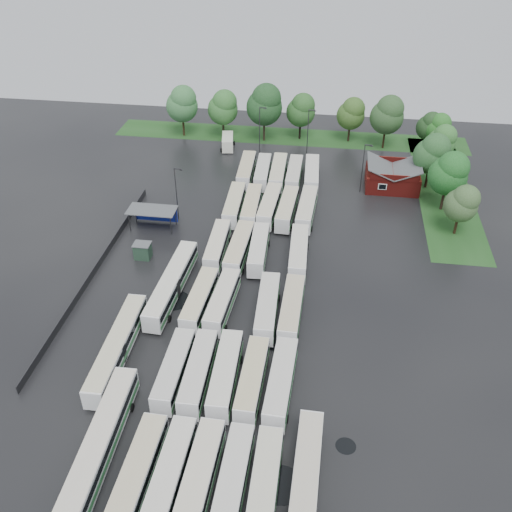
# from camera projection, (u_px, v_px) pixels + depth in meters

# --- Properties ---
(ground) EXTENTS (160.00, 160.00, 0.00)m
(ground) POSITION_uv_depth(u_px,v_px,m) (229.00, 319.00, 78.49)
(ground) COLOR black
(ground) RESTS_ON ground
(brick_building) EXTENTS (10.07, 8.60, 5.39)m
(brick_building) POSITION_uv_depth(u_px,v_px,m) (392.00, 178.00, 109.47)
(brick_building) COLOR maroon
(brick_building) RESTS_ON ground
(wash_shed) EXTENTS (8.20, 4.20, 3.58)m
(wash_shed) POSITION_uv_depth(u_px,v_px,m) (153.00, 211.00, 96.79)
(wash_shed) COLOR #2D2D30
(wash_shed) RESTS_ON ground
(utility_hut) EXTENTS (2.70, 2.20, 2.62)m
(utility_hut) POSITION_uv_depth(u_px,v_px,m) (143.00, 251.00, 89.93)
(utility_hut) COLOR #203929
(utility_hut) RESTS_ON ground
(grass_strip_north) EXTENTS (80.00, 10.00, 0.01)m
(grass_strip_north) POSITION_uv_depth(u_px,v_px,m) (289.00, 136.00, 131.09)
(grass_strip_north) COLOR #1C4719
(grass_strip_north) RESTS_ON ground
(grass_strip_east) EXTENTS (10.00, 50.00, 0.01)m
(grass_strip_east) POSITION_uv_depth(u_px,v_px,m) (444.00, 190.00, 109.36)
(grass_strip_east) COLOR #1C4719
(grass_strip_east) RESTS_ON ground
(west_fence) EXTENTS (0.10, 50.00, 1.20)m
(west_fence) POSITION_uv_depth(u_px,v_px,m) (96.00, 268.00, 87.30)
(west_fence) COLOR #2D2D30
(west_fence) RESTS_ON ground
(bus_r0c0) EXTENTS (2.79, 12.46, 3.46)m
(bus_r0c0) POSITION_uv_depth(u_px,v_px,m) (138.00, 472.00, 56.44)
(bus_r0c0) COLOR white
(bus_r0c0) RESTS_ON ground
(bus_r0c1) EXTENTS (2.73, 12.11, 3.36)m
(bus_r0c1) POSITION_uv_depth(u_px,v_px,m) (170.00, 474.00, 56.39)
(bus_r0c1) COLOR white
(bus_r0c1) RESTS_ON ground
(bus_r0c2) EXTENTS (2.88, 12.55, 3.48)m
(bus_r0c2) POSITION_uv_depth(u_px,v_px,m) (200.00, 479.00, 55.86)
(bus_r0c2) COLOR white
(bus_r0c2) RESTS_ON ground
(bus_r0c3) EXTENTS (2.62, 11.92, 3.31)m
(bus_r0c3) POSITION_uv_depth(u_px,v_px,m) (233.00, 481.00, 55.74)
(bus_r0c3) COLOR white
(bus_r0c3) RESTS_ON ground
(bus_r0c4) EXTENTS (2.70, 12.16, 3.38)m
(bus_r0c4) POSITION_uv_depth(u_px,v_px,m) (264.00, 486.00, 55.25)
(bus_r0c4) COLOR white
(bus_r0c4) RESTS_ON ground
(bus_r1c0) EXTENTS (2.54, 11.87, 3.30)m
(bus_r1c0) POSITION_uv_depth(u_px,v_px,m) (174.00, 370.00, 68.01)
(bus_r1c0) COLOR white
(bus_r1c0) RESTS_ON ground
(bus_r1c1) EXTENTS (2.85, 12.24, 3.39)m
(bus_r1c1) POSITION_uv_depth(u_px,v_px,m) (199.00, 372.00, 67.61)
(bus_r1c1) COLOR white
(bus_r1c1) RESTS_ON ground
(bus_r1c2) EXTENTS (3.04, 12.50, 3.46)m
(bus_r1c2) POSITION_uv_depth(u_px,v_px,m) (225.00, 374.00, 67.35)
(bus_r1c2) COLOR white
(bus_r1c2) RESTS_ON ground
(bus_r1c3) EXTENTS (2.66, 11.98, 3.33)m
(bus_r1c3) POSITION_uv_depth(u_px,v_px,m) (252.00, 379.00, 66.74)
(bus_r1c3) COLOR white
(bus_r1c3) RESTS_ON ground
(bus_r1c4) EXTENTS (2.97, 12.45, 3.45)m
(bus_r1c4) POSITION_uv_depth(u_px,v_px,m) (281.00, 382.00, 66.26)
(bus_r1c4) COLOR white
(bus_r1c4) RESTS_ON ground
(bus_r2c0) EXTENTS (3.07, 12.11, 3.34)m
(bus_r2c0) POSITION_uv_depth(u_px,v_px,m) (200.00, 300.00, 78.91)
(bus_r2c0) COLOR white
(bus_r2c0) RESTS_ON ground
(bus_r2c1) EXTENTS (3.15, 12.12, 3.34)m
(bus_r2c1) POSITION_uv_depth(u_px,v_px,m) (222.00, 301.00, 78.69)
(bus_r2c1) COLOR white
(bus_r2c1) RESTS_ON ground
(bus_r2c3) EXTENTS (3.14, 12.51, 3.46)m
(bus_r2c3) POSITION_uv_depth(u_px,v_px,m) (267.00, 307.00, 77.50)
(bus_r2c3) COLOR white
(bus_r2c3) RESTS_ON ground
(bus_r2c4) EXTENTS (2.73, 12.35, 3.43)m
(bus_r2c4) POSITION_uv_depth(u_px,v_px,m) (291.00, 309.00, 77.17)
(bus_r2c4) COLOR white
(bus_r2c4) RESTS_ON ground
(bus_r3c0) EXTENTS (2.84, 11.97, 3.32)m
(bus_r3c0) POSITION_uv_depth(u_px,v_px,m) (217.00, 246.00, 90.19)
(bus_r3c0) COLOR white
(bus_r3c0) RESTS_ON ground
(bus_r3c1) EXTENTS (3.05, 12.62, 3.49)m
(bus_r3c1) POSITION_uv_depth(u_px,v_px,m) (239.00, 249.00, 89.33)
(bus_r3c1) COLOR white
(bus_r3c1) RESTS_ON ground
(bus_r3c2) EXTENTS (3.05, 11.96, 3.30)m
(bus_r3c2) POSITION_uv_depth(u_px,v_px,m) (259.00, 249.00, 89.37)
(bus_r3c2) COLOR white
(bus_r3c2) RESTS_ON ground
(bus_r3c4) EXTENTS (3.10, 12.60, 3.48)m
(bus_r3c4) POSITION_uv_depth(u_px,v_px,m) (299.00, 253.00, 88.41)
(bus_r3c4) COLOR white
(bus_r3c4) RESTS_ON ground
(bus_r4c0) EXTENTS (3.03, 12.39, 3.43)m
(bus_r4c0) POSITION_uv_depth(u_px,v_px,m) (234.00, 205.00, 100.92)
(bus_r4c0) COLOR white
(bus_r4c0) RESTS_ON ground
(bus_r4c1) EXTENTS (2.98, 12.26, 3.39)m
(bus_r4c1) POSITION_uv_depth(u_px,v_px,m) (252.00, 207.00, 100.45)
(bus_r4c1) COLOR white
(bus_r4c1) RESTS_ON ground
(bus_r4c2) EXTENTS (3.15, 12.63, 3.49)m
(bus_r4c2) POSITION_uv_depth(u_px,v_px,m) (270.00, 206.00, 100.49)
(bus_r4c2) COLOR white
(bus_r4c2) RESTS_ON ground
(bus_r4c3) EXTENTS (3.12, 12.34, 3.41)m
(bus_r4c3) POSITION_uv_depth(u_px,v_px,m) (287.00, 209.00, 99.74)
(bus_r4c3) COLOR white
(bus_r4c3) RESTS_ON ground
(bus_r4c4) EXTENTS (3.16, 12.66, 3.50)m
(bus_r4c4) POSITION_uv_depth(u_px,v_px,m) (307.00, 209.00, 99.59)
(bus_r4c4) COLOR white
(bus_r4c4) RESTS_ON ground
(bus_r5c0) EXTENTS (3.14, 12.46, 3.44)m
(bus_r5c0) POSITION_uv_depth(u_px,v_px,m) (246.00, 170.00, 112.31)
(bus_r5c0) COLOR white
(bus_r5c0) RESTS_ON ground
(bus_r5c1) EXTENTS (3.06, 12.03, 3.32)m
(bus_r5c1) POSITION_uv_depth(u_px,v_px,m) (263.00, 172.00, 111.78)
(bus_r5c1) COLOR white
(bus_r5c1) RESTS_ON ground
(bus_r5c2) EXTENTS (2.98, 12.58, 3.48)m
(bus_r5c2) POSITION_uv_depth(u_px,v_px,m) (278.00, 173.00, 111.36)
(bus_r5c2) COLOR white
(bus_r5c2) RESTS_ON ground
(bus_r5c3) EXTENTS (2.63, 12.06, 3.35)m
(bus_r5c3) POSITION_uv_depth(u_px,v_px,m) (294.00, 174.00, 111.10)
(bus_r5c3) COLOR white
(bus_r5c3) RESTS_ON ground
(bus_r5c4) EXTENTS (3.18, 12.59, 3.48)m
(bus_r5c4) POSITION_uv_depth(u_px,v_px,m) (312.00, 174.00, 110.82)
(bus_r5c4) COLOR white
(bus_r5c4) RESTS_ON ground
(artic_bus_west_a) EXTENTS (3.13, 18.58, 3.44)m
(artic_bus_west_a) POSITION_uv_depth(u_px,v_px,m) (101.00, 442.00, 59.45)
(artic_bus_west_a) COLOR white
(artic_bus_west_a) RESTS_ON ground
(artic_bus_west_b) EXTENTS (3.37, 18.50, 3.42)m
(artic_bus_west_b) POSITION_uv_depth(u_px,v_px,m) (172.00, 284.00, 81.88)
(artic_bus_west_b) COLOR white
(artic_bus_west_b) RESTS_ON ground
(artic_bus_west_c) EXTENTS (2.89, 17.93, 3.32)m
(artic_bus_west_c) POSITION_uv_depth(u_px,v_px,m) (117.00, 347.00, 71.18)
(artic_bus_west_c) COLOR white
(artic_bus_west_c) RESTS_ON ground
(artic_bus_east) EXTENTS (2.80, 17.98, 3.33)m
(artic_bus_east) POSITION_uv_depth(u_px,v_px,m) (304.00, 493.00, 54.61)
(artic_bus_east) COLOR white
(artic_bus_east) RESTS_ON ground
(minibus) EXTENTS (3.41, 6.73, 2.81)m
(minibus) POSITION_uv_depth(u_px,v_px,m) (228.00, 142.00, 124.80)
(minibus) COLOR white
(minibus) RESTS_ON ground
(tree_north_0) EXTENTS (7.13, 7.13, 11.80)m
(tree_north_0) POSITION_uv_depth(u_px,v_px,m) (182.00, 103.00, 127.25)
(tree_north_0) COLOR #372917
(tree_north_0) RESTS_ON ground
(tree_north_1) EXTENTS (6.76, 6.76, 11.19)m
(tree_north_1) POSITION_uv_depth(u_px,v_px,m) (223.00, 107.00, 126.55)
(tree_north_1) COLOR #31271B
(tree_north_1) RESTS_ON ground
(tree_north_2) EXTENTS (7.93, 7.93, 13.13)m
(tree_north_2) POSITION_uv_depth(u_px,v_px,m) (265.00, 104.00, 124.39)
(tree_north_2) COLOR #31251A
(tree_north_2) RESTS_ON ground
(tree_north_3) EXTENTS (6.44, 6.44, 10.67)m
(tree_north_3) POSITION_uv_depth(u_px,v_px,m) (302.00, 110.00, 126.09)
(tree_north_3) COLOR black
(tree_north_3) RESTS_ON ground
(tree_north_4) EXTENTS (6.18, 6.18, 10.24)m
(tree_north_4) POSITION_uv_depth(u_px,v_px,m) (352.00, 113.00, 125.07)
(tree_north_4) COLOR black
(tree_north_4) RESTS_ON ground
(tree_north_5) EXTENTS (7.23, 7.23, 11.97)m
(tree_north_5) POSITION_uv_depth(u_px,v_px,m) (388.00, 114.00, 121.37)
(tree_north_5) COLOR black
(tree_north_5) RESTS_ON ground
(tree_north_6) EXTENTS (5.31, 5.30, 8.77)m
(tree_north_6) POSITION_uv_depth(u_px,v_px,m) (430.00, 126.00, 121.60)
(tree_north_6) COLOR black
(tree_north_6) RESTS_ON ground
(tree_east_0) EXTENTS (5.59, 5.59, 9.26)m
(tree_east_0) POSITION_uv_depth(u_px,v_px,m) (463.00, 203.00, 93.12)
(tree_east_0) COLOR black
(tree_east_0) RESTS_ON ground
(tree_east_1) EXTENTS (6.87, 6.87, 11.38)m
(tree_east_1) POSITION_uv_depth(u_px,v_px,m) (450.00, 173.00, 99.19)
(tree_east_1) COLOR black
(tree_east_1) RESTS_ON ground
(tree_east_2) EXTENTS (6.70, 6.70, 11.10)m
(tree_east_2) POSITION_uv_depth(u_px,v_px,m) (433.00, 153.00, 106.35)
(tree_east_2) COLOR black
(tree_east_2) RESTS_ON ground
(tree_east_3) EXTENTS (5.80, 5.80, 9.60)m
(tree_east_3) POSITION_uv_depth(u_px,v_px,m) (442.00, 141.00, 113.65)
(tree_east_3) COLOR black
(tree_east_3) RESTS_ON ground
(tree_east_4) EXTENTS (5.47, 5.44, 9.01)m
(tree_east_4) POSITION_uv_depth(u_px,v_px,m) (438.00, 127.00, 120.44)
(tree_east_4) COLOR black
(tree_east_4) RESTS_ON ground
(lamp_post_ne) EXTENTS (1.50, 0.29, 9.74)m
(lamp_post_ne) POSITION_uv_depth(u_px,v_px,m) (364.00, 165.00, 105.60)
(lamp_post_ne) COLOR #2D2D30
(lamp_post_ne) RESTS_ON ground
(lamp_post_nw) EXTENTS (1.51, 0.29, 9.83)m
(lamp_post_nw) POSITION_uv_depth(u_px,v_px,m) (177.00, 190.00, 97.38)
(lamp_post_nw) COLOR #2D2D30
(lamp_post_nw) RESTS_ON ground
(lamp_post_back_w) EXTENTS (1.57, 0.31, 10.18)m
(lamp_post_back_w) POSITION_uv_depth(u_px,v_px,m) (260.00, 127.00, 120.39)
(lamp_post_back_w) COLOR #2D2D30
(lamp_post_back_w) RESTS_ON ground
(lamp_post_back_e) EXTENTS (1.57, 0.31, 10.19)m
(lamp_post_back_e) POSITION_uv_depth(u_px,v_px,m) (309.00, 129.00, 119.21)
(lamp_post_back_e) COLOR #2D2D30
(lamp_post_back_e) RESTS_ON ground
(puddle_0) EXTENTS (5.37, 5.37, 0.01)m
(puddle_0) POSITION_uv_depth(u_px,v_px,m) (182.00, 447.00, 61.18)
(puddle_0) COLOR black
(puddle_0) RESTS_ON ground
(puddle_1) EXTENTS (4.65, 4.65, 0.01)m
(puddle_1) POSITION_uv_depth(u_px,v_px,m) (280.00, 485.00, 57.43)
(puddle_1) COLOR black
(puddle_1) RESTS_ON ground
(puddle_2) EXTENTS (4.70, 4.70, 0.01)m
(puddle_2) POSITION_uv_depth(u_px,v_px,m) (174.00, 300.00, 81.77)
(puddle_2) COLOR black
(puddle_2) RESTS_ON ground
(puddle_3) EXTENTS (4.23, 4.23, 0.01)m
(puddle_3) POSITION_uv_depth(u_px,v_px,m) (277.00, 340.00, 74.93)
(puddle_3) COLOR black
(puddle_3) RESTS_ON ground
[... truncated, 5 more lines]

